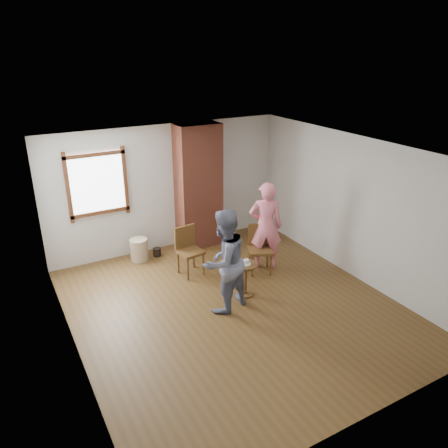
{
  "coord_description": "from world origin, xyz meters",
  "views": [
    {
      "loc": [
        -3.13,
        -5.3,
        4.05
      ],
      "look_at": [
        0.26,
        0.8,
        1.15
      ],
      "focal_mm": 35.0,
      "sensor_mm": 36.0,
      "label": 1
    }
  ],
  "objects_px": {
    "dining_chair_right": "(260,246)",
    "side_table": "(245,274)",
    "dining_chair_left": "(188,248)",
    "man": "(224,261)",
    "person_pink": "(265,226)",
    "stoneware_crock": "(139,250)"
  },
  "relations": [
    {
      "from": "stoneware_crock",
      "to": "dining_chair_right",
      "type": "height_order",
      "value": "dining_chair_right"
    },
    {
      "from": "dining_chair_right",
      "to": "side_table",
      "type": "height_order",
      "value": "dining_chair_right"
    },
    {
      "from": "man",
      "to": "person_pink",
      "type": "distance_m",
      "value": 1.64
    },
    {
      "from": "stoneware_crock",
      "to": "dining_chair_right",
      "type": "bearing_deg",
      "value": -39.13
    },
    {
      "from": "stoneware_crock",
      "to": "man",
      "type": "xyz_separation_m",
      "value": [
        0.64,
        -2.35,
        0.64
      ]
    },
    {
      "from": "side_table",
      "to": "dining_chair_right",
      "type": "bearing_deg",
      "value": 41.76
    },
    {
      "from": "dining_chair_left",
      "to": "man",
      "type": "distance_m",
      "value": 1.44
    },
    {
      "from": "person_pink",
      "to": "dining_chair_left",
      "type": "bearing_deg",
      "value": 7.5
    },
    {
      "from": "dining_chair_left",
      "to": "dining_chair_right",
      "type": "height_order",
      "value": "dining_chair_left"
    },
    {
      "from": "person_pink",
      "to": "side_table",
      "type": "bearing_deg",
      "value": 67.17
    },
    {
      "from": "stoneware_crock",
      "to": "dining_chair_left",
      "type": "xyz_separation_m",
      "value": [
        0.66,
        -0.95,
        0.29
      ]
    },
    {
      "from": "dining_chair_left",
      "to": "stoneware_crock",
      "type": "bearing_deg",
      "value": 117.82
    },
    {
      "from": "stoneware_crock",
      "to": "side_table",
      "type": "bearing_deg",
      "value": -61.59
    },
    {
      "from": "man",
      "to": "dining_chair_right",
      "type": "bearing_deg",
      "value": -164.38
    },
    {
      "from": "dining_chair_right",
      "to": "person_pink",
      "type": "relative_size",
      "value": 0.53
    },
    {
      "from": "person_pink",
      "to": "stoneware_crock",
      "type": "bearing_deg",
      "value": -7.64
    },
    {
      "from": "person_pink",
      "to": "man",
      "type": "bearing_deg",
      "value": 60.7
    },
    {
      "from": "dining_chair_right",
      "to": "person_pink",
      "type": "height_order",
      "value": "person_pink"
    },
    {
      "from": "dining_chair_left",
      "to": "side_table",
      "type": "distance_m",
      "value": 1.32
    },
    {
      "from": "dining_chair_left",
      "to": "man",
      "type": "xyz_separation_m",
      "value": [
        -0.01,
        -1.4,
        0.35
      ]
    },
    {
      "from": "side_table",
      "to": "man",
      "type": "bearing_deg",
      "value": -160.45
    },
    {
      "from": "dining_chair_right",
      "to": "person_pink",
      "type": "xyz_separation_m",
      "value": [
        0.15,
        0.06,
        0.35
      ]
    }
  ]
}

